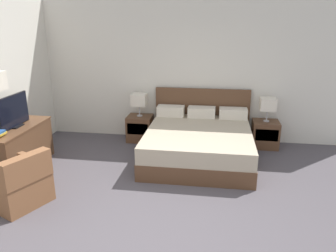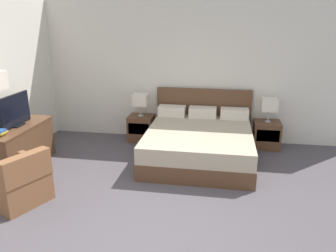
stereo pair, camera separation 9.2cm
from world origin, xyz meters
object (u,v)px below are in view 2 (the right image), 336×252
object	(u,v)px
bed	(199,142)
table_lamp_right	(269,105)
dresser	(19,146)
nightstand_left	(141,128)
table_lamp_left	(140,100)
nightstand_right	(266,135)
tv	(15,111)
armchair_by_window	(18,184)

from	to	relation	value
bed	table_lamp_right	distance (m)	1.57
bed	dresser	xyz separation A→B (m)	(-2.97, -0.88, 0.07)
nightstand_left	table_lamp_right	bearing A→B (deg)	0.03
table_lamp_left	dresser	bearing A→B (deg)	-136.44
nightstand_right	tv	xyz separation A→B (m)	(-4.23, -1.60, 0.72)
bed	nightstand_left	world-z (taller)	bed
dresser	nightstand_right	bearing A→B (deg)	21.02
dresser	tv	distance (m)	0.61
table_lamp_right	bed	bearing A→B (deg)	-149.45
table_lamp_right	armchair_by_window	distance (m)	4.50
bed	dresser	bearing A→B (deg)	-163.44
bed	table_lamp_right	xyz separation A→B (m)	(1.26, 0.74, 0.56)
dresser	nightstand_left	bearing A→B (deg)	43.54
nightstand_left	table_lamp_left	xyz separation A→B (m)	(0.00, 0.00, 0.60)
bed	nightstand_left	xyz separation A→B (m)	(-1.26, 0.74, -0.04)
dresser	armchair_by_window	xyz separation A→B (m)	(0.67, -1.06, -0.09)
table_lamp_right	table_lamp_left	bearing A→B (deg)	180.00
bed	armchair_by_window	distance (m)	3.01
nightstand_left	dresser	bearing A→B (deg)	-136.46
bed	tv	xyz separation A→B (m)	(-2.97, -0.86, 0.68)
table_lamp_left	bed	bearing A→B (deg)	-30.55
bed	nightstand_left	size ratio (longest dim) A/B	3.98
nightstand_right	nightstand_left	bearing A→B (deg)	180.00
table_lamp_right	armchair_by_window	bearing A→B (deg)	-143.04
bed	armchair_by_window	xyz separation A→B (m)	(-2.31, -1.94, -0.02)
nightstand_right	table_lamp_right	xyz separation A→B (m)	(0.00, 0.00, 0.60)
bed	table_lamp_right	size ratio (longest dim) A/B	4.54
bed	armchair_by_window	world-z (taller)	bed
nightstand_left	table_lamp_right	xyz separation A→B (m)	(2.52, 0.00, 0.60)
bed	nightstand_right	xyz separation A→B (m)	(1.26, 0.74, -0.04)
table_lamp_right	nightstand_right	bearing A→B (deg)	-90.00
nightstand_right	tv	size ratio (longest dim) A/B	0.68
table_lamp_left	nightstand_right	bearing A→B (deg)	-0.03
table_lamp_left	armchair_by_window	bearing A→B (deg)	-111.30
armchair_by_window	table_lamp_left	bearing A→B (deg)	68.70
nightstand_right	table_lamp_right	bearing A→B (deg)	90.00
nightstand_left	table_lamp_left	distance (m)	0.60
bed	nightstand_left	bearing A→B (deg)	149.50
tv	nightstand_right	bearing A→B (deg)	20.71
table_lamp_right	dresser	bearing A→B (deg)	-158.96
nightstand_right	table_lamp_right	size ratio (longest dim) A/B	1.14
nightstand_left	dresser	size ratio (longest dim) A/B	0.38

